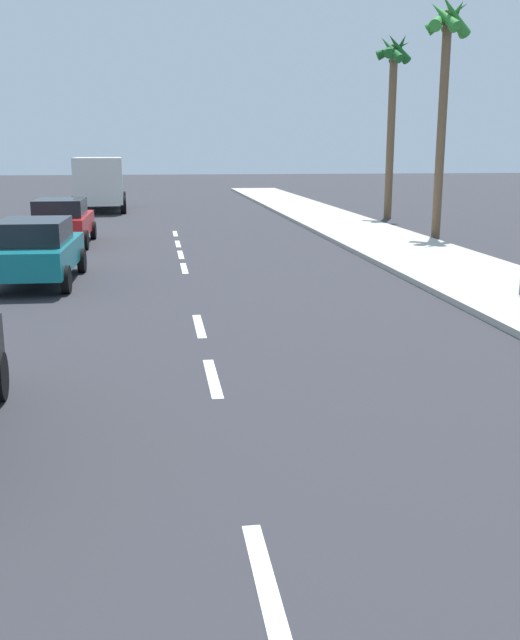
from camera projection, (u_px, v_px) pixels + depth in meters
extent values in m
plane|color=#2D2D33|center=(189.00, 288.00, 16.86)|extent=(160.00, 160.00, 0.00)
cube|color=#B2ADA3|center=(446.00, 265.00, 19.79)|extent=(3.60, 80.00, 0.14)
cube|color=white|center=(267.00, 586.00, 5.34)|extent=(0.16, 1.80, 0.01)
cube|color=white|center=(213.00, 378.00, 10.24)|extent=(0.16, 1.80, 0.01)
cube|color=white|center=(199.00, 326.00, 13.25)|extent=(0.16, 1.80, 0.01)
cube|color=white|center=(184.00, 268.00, 19.69)|extent=(0.16, 1.80, 0.01)
cube|color=white|center=(181.00, 255.00, 22.25)|extent=(0.16, 1.80, 0.01)
cube|color=white|center=(178.00, 244.00, 24.79)|extent=(0.16, 1.80, 0.01)
cube|color=white|center=(175.00, 234.00, 27.81)|extent=(0.16, 1.80, 0.01)
cube|color=#14727A|center=(36.00, 255.00, 17.38)|extent=(1.90, 4.29, 0.64)
cube|color=black|center=(33.00, 231.00, 17.04)|extent=(1.63, 2.25, 0.56)
cylinder|color=black|center=(13.00, 262.00, 18.76)|extent=(0.20, 0.64, 0.64)
cylinder|color=black|center=(82.00, 261.00, 18.97)|extent=(0.20, 0.64, 0.64)
cylinder|color=black|center=(66.00, 280.00, 16.18)|extent=(0.20, 0.64, 0.64)
cube|color=red|center=(62.00, 225.00, 24.48)|extent=(1.83, 4.29, 0.64)
cube|color=black|center=(60.00, 207.00, 24.13)|extent=(1.60, 2.23, 0.56)
cylinder|color=black|center=(43.00, 231.00, 25.84)|extent=(0.18, 0.64, 0.64)
cylinder|color=black|center=(93.00, 230.00, 26.08)|extent=(0.18, 0.64, 0.64)
cylinder|color=black|center=(29.00, 241.00, 23.04)|extent=(0.18, 0.64, 0.64)
cylinder|color=black|center=(85.00, 240.00, 23.28)|extent=(0.18, 0.64, 0.64)
cube|color=#23478C|center=(101.00, 186.00, 39.97)|extent=(2.49, 2.43, 1.40)
cube|color=silver|center=(99.00, 180.00, 37.00)|extent=(2.56, 4.25, 2.30)
cylinder|color=black|center=(80.00, 200.00, 39.80)|extent=(0.31, 0.91, 0.90)
cylinder|color=black|center=(123.00, 200.00, 40.23)|extent=(0.31, 0.91, 0.90)
cylinder|color=black|center=(75.00, 205.00, 36.08)|extent=(0.31, 0.91, 0.90)
cylinder|color=black|center=(123.00, 205.00, 36.50)|extent=(0.31, 0.91, 0.90)
cylinder|color=brown|center=(442.00, 128.00, 25.69)|extent=(0.32, 0.32, 7.89)
cone|color=#2D8433|center=(455.00, 16.00, 24.84)|extent=(0.44, 1.51, 1.10)
cone|color=#2D8433|center=(447.00, 17.00, 25.04)|extent=(1.59, 0.90, 1.28)
cone|color=#2D8433|center=(441.00, 16.00, 24.95)|extent=(1.39, 1.46, 1.34)
cone|color=#2D8433|center=(443.00, 15.00, 24.65)|extent=(1.02, 1.42, 1.44)
cone|color=#2D8433|center=(454.00, 15.00, 24.61)|extent=(1.70, 1.25, 1.56)
cylinder|color=brown|center=(391.00, 134.00, 33.09)|extent=(0.36, 0.36, 7.80)
cone|color=#195B23|center=(399.00, 49.00, 32.28)|extent=(0.60, 1.53, 1.38)
cone|color=#195B23|center=(393.00, 49.00, 32.46)|extent=(1.62, 0.67, 1.00)
cone|color=#195B23|center=(389.00, 49.00, 32.30)|extent=(0.95, 1.47, 1.15)
cone|color=#195B23|center=(390.00, 48.00, 32.07)|extent=(1.02, 1.57, 1.55)
cone|color=#195B23|center=(398.00, 48.00, 32.01)|extent=(1.50, 0.99, 1.43)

